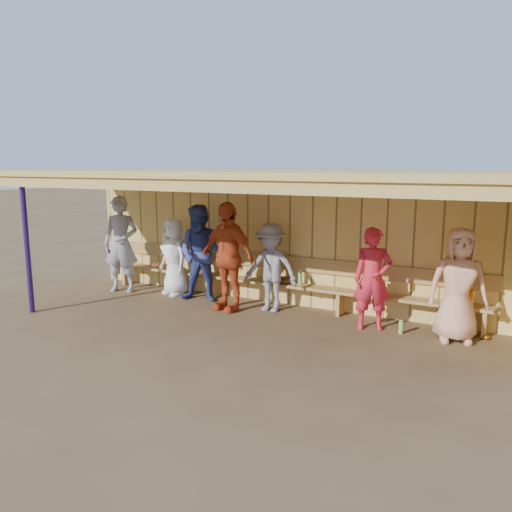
{
  "coord_description": "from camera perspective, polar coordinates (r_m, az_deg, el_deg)",
  "views": [
    {
      "loc": [
        4.0,
        -7.05,
        2.59
      ],
      "look_at": [
        0.0,
        0.35,
        1.05
      ],
      "focal_mm": 35.0,
      "sensor_mm": 36.0,
      "label": 1
    }
  ],
  "objects": [
    {
      "name": "player_b",
      "position": [
        10.12,
        -9.35,
        -0.08
      ],
      "size": [
        0.89,
        0.73,
        1.56
      ],
      "primitive_type": "imported",
      "rotation": [
        0.0,
        0.0,
        -0.37
      ],
      "color": "white",
      "rests_on": "ground"
    },
    {
      "name": "player_d",
      "position": [
        8.91,
        -3.3,
        -0.06
      ],
      "size": [
        1.22,
        0.69,
        1.96
      ],
      "primitive_type": "imported",
      "rotation": [
        0.0,
        0.0,
        -0.19
      ],
      "color": "#C84B20",
      "rests_on": "ground"
    },
    {
      "name": "player_h",
      "position": [
        7.9,
        22.11,
        -3.09
      ],
      "size": [
        0.96,
        0.77,
        1.71
      ],
      "primitive_type": "imported",
      "rotation": [
        0.0,
        0.0,
        0.31
      ],
      "color": "tan",
      "rests_on": "ground"
    },
    {
      "name": "dugout_structure",
      "position": [
        8.58,
        3.36,
        4.37
      ],
      "size": [
        8.8,
        3.2,
        2.5
      ],
      "color": "#E7C063",
      "rests_on": "ground"
    },
    {
      "name": "ground",
      "position": [
        8.51,
        -1.13,
        -7.35
      ],
      "size": [
        90.0,
        90.0,
        0.0
      ],
      "primitive_type": "plane",
      "color": "brown",
      "rests_on": "ground"
    },
    {
      "name": "player_a",
      "position": [
        10.58,
        -15.15,
        1.31
      ],
      "size": [
        0.84,
        0.69,
        1.98
      ],
      "primitive_type": "imported",
      "rotation": [
        0.0,
        0.0,
        0.35
      ],
      "color": "#93969B",
      "rests_on": "ground"
    },
    {
      "name": "dugout_equipment",
      "position": [
        9.57,
        -2.21,
        -2.3
      ],
      "size": [
        6.55,
        0.62,
        0.8
      ],
      "color": "orange",
      "rests_on": "ground"
    },
    {
      "name": "player_g",
      "position": [
        8.09,
        13.19,
        -2.57
      ],
      "size": [
        0.7,
        0.59,
        1.63
      ],
      "primitive_type": "imported",
      "rotation": [
        0.0,
        0.0,
        0.39
      ],
      "color": "red",
      "rests_on": "ground"
    },
    {
      "name": "player_e",
      "position": [
        8.87,
        1.7,
        -1.33
      ],
      "size": [
        1.03,
        0.6,
        1.58
      ],
      "primitive_type": "imported",
      "rotation": [
        0.0,
        0.0,
        0.01
      ],
      "color": "gray",
      "rests_on": "ground"
    },
    {
      "name": "player_c",
      "position": [
        9.54,
        -6.26,
        0.28
      ],
      "size": [
        1.05,
        0.9,
        1.86
      ],
      "primitive_type": "imported",
      "rotation": [
        0.0,
        0.0,
        0.25
      ],
      "color": "#33428E",
      "rests_on": "ground"
    },
    {
      "name": "bench",
      "position": [
        9.32,
        2.24,
        -2.42
      ],
      "size": [
        7.6,
        0.34,
        0.93
      ],
      "color": "tan",
      "rests_on": "ground"
    }
  ]
}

